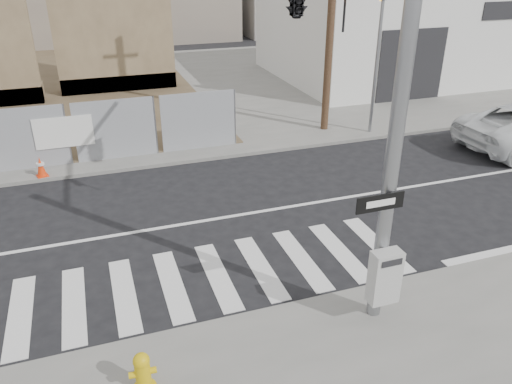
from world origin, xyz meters
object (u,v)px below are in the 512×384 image
object	(u,v)px
auto_shop	(390,30)
traffic_cone_d	(41,167)
signal_pole	(324,42)
fire_hydrant	(143,372)

from	to	relation	value
auto_shop	traffic_cone_d	size ratio (longest dim) A/B	19.12
signal_pole	auto_shop	world-z (taller)	signal_pole
signal_pole	fire_hydrant	xyz separation A→B (m)	(-4.44, -3.20, -4.31)
signal_pole	auto_shop	size ratio (longest dim) A/B	0.58
signal_pole	fire_hydrant	world-z (taller)	signal_pole
fire_hydrant	signal_pole	bearing A→B (deg)	39.83
auto_shop	traffic_cone_d	xyz separation A→B (m)	(-17.80, -8.75, -2.11)
auto_shop	fire_hydrant	xyz separation A→B (m)	(-15.94, -18.21, -2.06)
auto_shop	traffic_cone_d	distance (m)	19.94
auto_shop	traffic_cone_d	bearing A→B (deg)	-153.83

